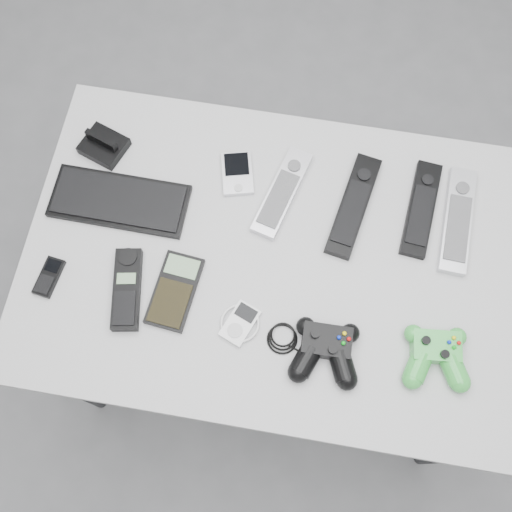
% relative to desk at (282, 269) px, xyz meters
% --- Properties ---
extents(floor, '(3.50, 3.50, 0.00)m').
position_rel_desk_xyz_m(floor, '(0.06, -0.09, -0.68)').
color(floor, slate).
rests_on(floor, ground).
extents(desk, '(1.10, 0.71, 0.74)m').
position_rel_desk_xyz_m(desk, '(0.00, 0.00, 0.00)').
color(desk, '#A5A5A8').
rests_on(desk, floor).
extents(pda_keyboard, '(0.30, 0.13, 0.02)m').
position_rel_desk_xyz_m(pda_keyboard, '(-0.37, 0.07, 0.07)').
color(pda_keyboard, black).
rests_on(pda_keyboard, desk).
extents(dock_bracket, '(0.11, 0.11, 0.05)m').
position_rel_desk_xyz_m(dock_bracket, '(-0.44, 0.20, 0.09)').
color(dock_bracket, black).
rests_on(dock_bracket, desk).
extents(pda, '(0.09, 0.12, 0.02)m').
position_rel_desk_xyz_m(pda, '(-0.13, 0.18, 0.07)').
color(pda, silver).
rests_on(pda, desk).
extents(remote_silver_a, '(0.11, 0.23, 0.02)m').
position_rel_desk_xyz_m(remote_silver_a, '(-0.03, 0.15, 0.08)').
color(remote_silver_a, silver).
rests_on(remote_silver_a, desk).
extents(remote_black_a, '(0.10, 0.25, 0.02)m').
position_rel_desk_xyz_m(remote_black_a, '(0.13, 0.14, 0.08)').
color(remote_black_a, black).
rests_on(remote_black_a, desk).
extents(remote_black_b, '(0.08, 0.23, 0.02)m').
position_rel_desk_xyz_m(remote_black_b, '(0.28, 0.16, 0.08)').
color(remote_black_b, black).
rests_on(remote_black_b, desk).
extents(remote_silver_b, '(0.07, 0.25, 0.02)m').
position_rel_desk_xyz_m(remote_silver_b, '(0.36, 0.15, 0.08)').
color(remote_silver_b, '#BBBCC2').
rests_on(remote_silver_b, desk).
extents(mobile_phone, '(0.05, 0.09, 0.01)m').
position_rel_desk_xyz_m(mobile_phone, '(-0.48, -0.12, 0.07)').
color(mobile_phone, black).
rests_on(mobile_phone, desk).
extents(cordless_handset, '(0.08, 0.18, 0.03)m').
position_rel_desk_xyz_m(cordless_handset, '(-0.31, -0.12, 0.08)').
color(cordless_handset, black).
rests_on(cordless_handset, desk).
extents(calculator, '(0.10, 0.17, 0.02)m').
position_rel_desk_xyz_m(calculator, '(-0.21, -0.11, 0.07)').
color(calculator, black).
rests_on(calculator, desk).
extents(mp3_player, '(0.11, 0.11, 0.02)m').
position_rel_desk_xyz_m(mp3_player, '(-0.07, -0.15, 0.07)').
color(mp3_player, silver).
rests_on(mp3_player, desk).
extents(controller_black, '(0.24, 0.15, 0.05)m').
position_rel_desk_xyz_m(controller_black, '(0.11, -0.18, 0.09)').
color(controller_black, black).
rests_on(controller_black, desk).
extents(controller_green, '(0.15, 0.15, 0.05)m').
position_rel_desk_xyz_m(controller_green, '(0.33, -0.15, 0.09)').
color(controller_green, '#268B2F').
rests_on(controller_green, desk).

